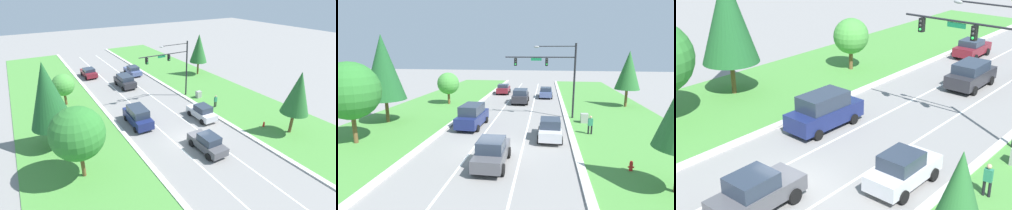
{
  "view_description": "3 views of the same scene",
  "coord_description": "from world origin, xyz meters",
  "views": [
    {
      "loc": [
        -13.9,
        -18.61,
        14.72
      ],
      "look_at": [
        0.5,
        5.79,
        1.62
      ],
      "focal_mm": 28.0,
      "sensor_mm": 36.0,
      "label": 1
    },
    {
      "loc": [
        3.34,
        -17.28,
        7.07
      ],
      "look_at": [
        0.02,
        4.66,
        2.48
      ],
      "focal_mm": 28.0,
      "sensor_mm": 36.0,
      "label": 2
    },
    {
      "loc": [
        13.94,
        -12.75,
        11.65
      ],
      "look_at": [
        -1.48,
        5.49,
        2.07
      ],
      "focal_mm": 50.0,
      "sensor_mm": 36.0,
      "label": 3
    }
  ],
  "objects": [
    {
      "name": "lane_stripe_inner_right",
      "position": [
        1.8,
        0.0,
        0.0
      ],
      "size": [
        0.14,
        81.0,
        0.01
      ],
      "color": "white",
      "rests_on": "ground_plane"
    },
    {
      "name": "curb_strip_right",
      "position": [
        5.65,
        0.0,
        0.07
      ],
      "size": [
        0.5,
        90.0,
        0.15
      ],
      "color": "beige",
      "rests_on": "ground_plane"
    },
    {
      "name": "conifer_mid_left_tree",
      "position": [
        -12.15,
        6.04,
        5.49
      ],
      "size": [
        3.92,
        3.92,
        8.64
      ],
      "color": "brown",
      "rests_on": "ground_plane"
    },
    {
      "name": "conifer_far_right_tree",
      "position": [
        13.54,
        17.47,
        4.68
      ],
      "size": [
        3.0,
        3.0,
        7.1
      ],
      "color": "brown",
      "rests_on": "ground_plane"
    },
    {
      "name": "curb_strip_left",
      "position": [
        -5.65,
        0.0,
        0.07
      ],
      "size": [
        0.5,
        90.0,
        0.15
      ],
      "color": "beige",
      "rests_on": "ground_plane"
    },
    {
      "name": "charcoal_suv",
      "position": [
        -0.01,
        18.19,
        0.99
      ],
      "size": [
        2.27,
        4.7,
        1.91
      ],
      "rotation": [
        0.0,
        0.0,
        0.01
      ],
      "color": "#28282D",
      "rests_on": "ground_plane"
    },
    {
      "name": "silver_sedan",
      "position": [
        3.82,
        3.45,
        0.86
      ],
      "size": [
        1.97,
        4.14,
        1.74
      ],
      "rotation": [
        0.0,
        0.0,
        -0.01
      ],
      "color": "silver",
      "rests_on": "ground_plane"
    },
    {
      "name": "lane_stripe_inner_left",
      "position": [
        -1.8,
        0.0,
        0.0
      ],
      "size": [
        0.14,
        81.0,
        0.01
      ],
      "color": "white",
      "rests_on": "ground_plane"
    },
    {
      "name": "traffic_signal_mast",
      "position": [
        4.22,
        10.5,
        5.21
      ],
      "size": [
        7.31,
        0.41,
        7.84
      ],
      "color": "black",
      "rests_on": "ground_plane"
    },
    {
      "name": "grass_verge_right",
      "position": [
        10.9,
        0.0,
        0.04
      ],
      "size": [
        10.0,
        90.0,
        0.08
      ],
      "color": "#4C8E3D",
      "rests_on": "ground_plane"
    },
    {
      "name": "pedestrian",
      "position": [
        7.23,
        5.03,
        0.94
      ],
      "size": [
        0.4,
        0.26,
        1.69
      ],
      "rotation": [
        0.0,
        0.0,
        3.24
      ],
      "color": "black",
      "rests_on": "ground_plane"
    },
    {
      "name": "fire_hydrant",
      "position": [
        8.52,
        -1.85,
        0.34
      ],
      "size": [
        0.34,
        0.2,
        0.7
      ],
      "color": "red",
      "rests_on": "ground_plane"
    },
    {
      "name": "oak_near_left_tree",
      "position": [
        -9.43,
        15.77,
        2.83
      ],
      "size": [
        2.86,
        2.86,
        4.28
      ],
      "color": "brown",
      "rests_on": "ground_plane"
    },
    {
      "name": "grass_verge_left",
      "position": [
        -10.9,
        0.0,
        0.04
      ],
      "size": [
        10.0,
        90.0,
        0.08
      ],
      "color": "#4C8E3D",
      "rests_on": "ground_plane"
    },
    {
      "name": "burgundy_sedan",
      "position": [
        -3.62,
        25.83,
        0.81
      ],
      "size": [
        2.18,
        4.28,
        1.6
      ],
      "rotation": [
        0.0,
        0.0,
        0.03
      ],
      "color": "maroon",
      "rests_on": "ground_plane"
    },
    {
      "name": "ground_plane",
      "position": [
        0.0,
        0.0,
        0.0
      ],
      "size": [
        160.0,
        160.0,
        0.0
      ],
      "primitive_type": "plane",
      "color": "gray"
    },
    {
      "name": "oak_far_left_tree",
      "position": [
        -11.05,
        0.06,
        4.15
      ],
      "size": [
        4.35,
        4.35,
        6.34
      ],
      "color": "brown",
      "rests_on": "ground_plane"
    },
    {
      "name": "utility_cabinet",
      "position": [
        7.25,
        8.71,
        0.5
      ],
      "size": [
        0.7,
        0.6,
        1.01
      ],
      "color": "#9E9E99",
      "rests_on": "ground_plane"
    },
    {
      "name": "graphite_sedan",
      "position": [
        0.17,
        -2.22,
        0.9
      ],
      "size": [
        1.97,
        4.31,
        1.8
      ],
      "rotation": [
        0.0,
        0.0,
        0.01
      ],
      "color": "#4C4C51",
      "rests_on": "ground_plane"
    },
    {
      "name": "navy_suv",
      "position": [
        -3.4,
        5.96,
        1.08
      ],
      "size": [
        2.25,
        4.97,
        2.16
      ],
      "rotation": [
        0.0,
        0.0,
        -0.04
      ],
      "color": "navy",
      "rests_on": "ground_plane"
    },
    {
      "name": "slate_blue_sedan",
      "position": [
        3.45,
        23.14,
        0.79
      ],
      "size": [
        2.06,
        4.43,
        1.59
      ],
      "rotation": [
        0.0,
        0.0,
        -0.01
      ],
      "color": "#475684",
      "rests_on": "ground_plane"
    }
  ]
}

